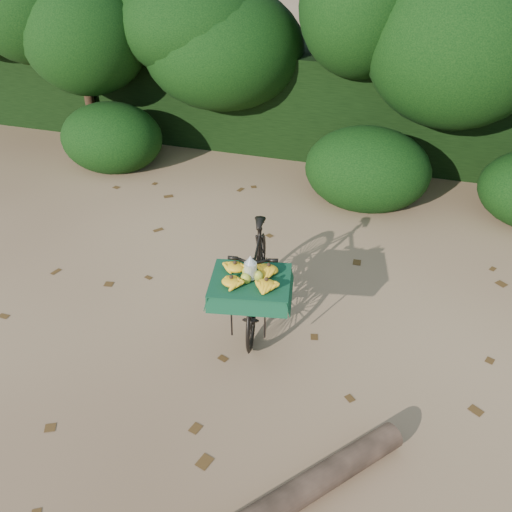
% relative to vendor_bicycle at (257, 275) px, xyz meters
% --- Properties ---
extents(ground, '(80.00, 80.00, 0.00)m').
position_rel_vendor_bicycle_xyz_m(ground, '(-0.70, -0.99, -0.56)').
color(ground, tan).
rests_on(ground, ground).
extents(vendor_bicycle, '(0.98, 1.92, 1.10)m').
position_rel_vendor_bicycle_xyz_m(vendor_bicycle, '(0.00, 0.00, 0.00)').
color(vendor_bicycle, black).
rests_on(vendor_bicycle, ground).
extents(hedge_backdrop, '(26.00, 1.80, 1.80)m').
position_rel_vendor_bicycle_xyz_m(hedge_backdrop, '(-0.70, 5.31, 0.34)').
color(hedge_backdrop, black).
rests_on(hedge_backdrop, ground).
extents(tree_row, '(14.50, 2.00, 4.00)m').
position_rel_vendor_bicycle_xyz_m(tree_row, '(-1.35, 4.51, 1.44)').
color(tree_row, black).
rests_on(tree_row, ground).
extents(bush_clumps, '(8.80, 1.70, 0.90)m').
position_rel_vendor_bicycle_xyz_m(bush_clumps, '(-0.20, 3.31, -0.11)').
color(bush_clumps, black).
rests_on(bush_clumps, ground).
extents(leaf_litter, '(7.00, 7.30, 0.01)m').
position_rel_vendor_bicycle_xyz_m(leaf_litter, '(-0.70, -0.34, -0.55)').
color(leaf_litter, '#4B3014').
rests_on(leaf_litter, ground).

